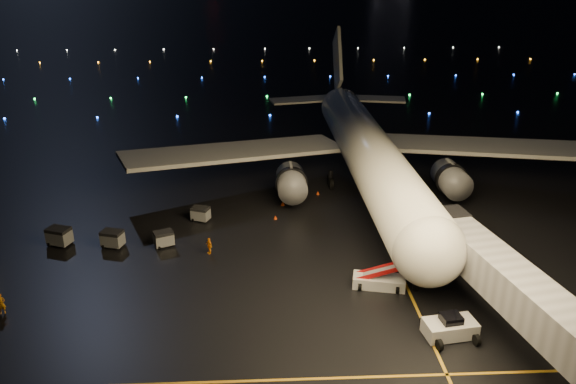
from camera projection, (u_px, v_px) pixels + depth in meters
name	position (u px, v px, depth m)	size (l,w,h in m)	color
ground	(261.00, 12.00, 325.18)	(2000.00, 2000.00, 0.00)	black
lane_centre	(377.00, 222.00, 62.28)	(0.25, 80.00, 0.02)	gold
lane_cross	(202.00, 383.00, 38.43)	(60.00, 0.25, 0.02)	gold
airliner	(364.00, 118.00, 70.44)	(60.67, 57.64, 17.19)	silver
pushback_tug	(450.00, 326.00, 42.91)	(3.95, 2.07, 1.88)	silver
belt_loader	(380.00, 271.00, 49.21)	(6.70, 1.83, 3.25)	silver
crew_a	(1.00, 304.00, 45.72)	(0.66, 0.43, 1.82)	orange
crew_c	(209.00, 246.00, 55.24)	(0.99, 0.41, 1.69)	orange
safety_cone_0	(283.00, 203.00, 66.43)	(0.48, 0.48, 0.55)	#E9410C
safety_cone_1	(318.00, 193.00, 69.57)	(0.39, 0.39, 0.45)	#E9410C
safety_cone_2	(275.00, 217.00, 62.88)	(0.39, 0.39, 0.45)	#E9410C
safety_cone_3	(133.00, 166.00, 78.60)	(0.46, 0.46, 0.52)	#E9410C
taxiway_lights	(263.00, 73.00, 145.80)	(164.00, 92.00, 0.36)	black
baggage_cart_0	(201.00, 214.00, 62.30)	(1.88, 1.32, 1.60)	gray
baggage_cart_1	(164.00, 239.00, 56.70)	(1.88, 1.32, 1.60)	gray
baggage_cart_2	(59.00, 236.00, 56.86)	(2.21, 1.54, 1.87)	gray
baggage_cart_3	(113.00, 239.00, 56.52)	(2.05, 1.43, 1.74)	gray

